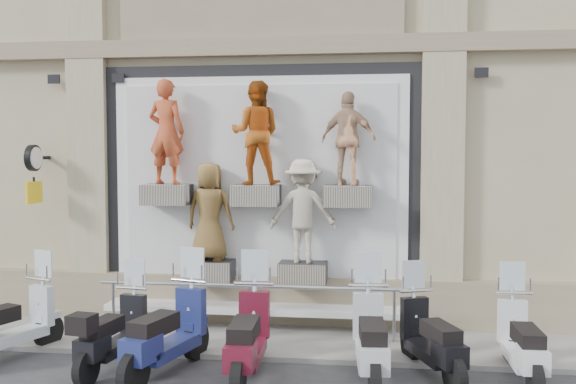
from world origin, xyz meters
name	(u,v)px	position (x,y,z in m)	size (l,w,h in m)	color
sidewalk	(251,337)	(0.00, 2.10, 0.04)	(16.00, 2.20, 0.08)	#999690
building	(289,25)	(0.00, 7.00, 6.00)	(14.00, 8.60, 12.00)	tan
shop_vitrine	(261,190)	(0.05, 2.74, 2.40)	(5.60, 0.83, 4.30)	black
guard_rail	(250,313)	(0.00, 2.00, 0.47)	(5.06, 0.10, 0.93)	#9EA0A5
clock_sign_bracket	(34,166)	(-3.90, 2.47, 2.80)	(0.10, 0.80, 1.02)	black
scooter_c	(10,308)	(-3.30, 0.61, 0.77)	(0.56, 1.90, 1.55)	#AEB7BC
scooter_d	(113,318)	(-1.63, 0.39, 0.74)	(0.53, 1.82, 1.48)	black
scooter_e	(167,315)	(-0.82, 0.29, 0.84)	(0.60, 2.06, 1.68)	navy
scooter_f	(248,320)	(0.31, 0.21, 0.83)	(0.60, 2.05, 1.67)	#4F0D1D
scooter_g	(371,322)	(1.94, 0.35, 0.83)	(0.59, 2.03, 1.65)	#ADAFB4
scooter_h	(432,323)	(2.75, 0.68, 0.75)	(0.54, 1.85, 1.50)	black
scooter_i	(522,326)	(3.92, 0.63, 0.76)	(0.54, 1.86, 1.51)	silver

